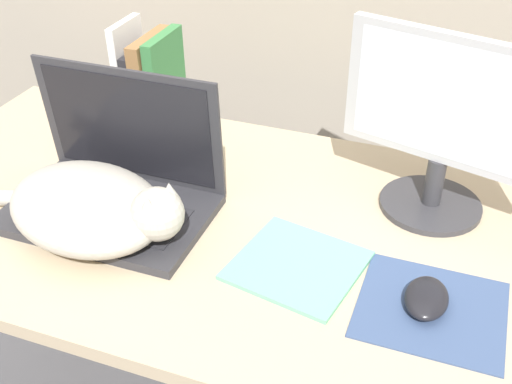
{
  "coord_description": "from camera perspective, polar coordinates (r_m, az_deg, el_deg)",
  "views": [
    {
      "loc": [
        0.45,
        -0.54,
        1.43
      ],
      "look_at": [
        0.12,
        0.34,
        0.81
      ],
      "focal_mm": 45.0,
      "sensor_mm": 36.0,
      "label": 1
    }
  ],
  "objects": [
    {
      "name": "mousepad",
      "position": [
        1.08,
        15.31,
        -10.01
      ],
      "size": [
        0.23,
        0.21,
        0.0
      ],
      "color": "#384C75",
      "rests_on": "desk"
    },
    {
      "name": "cat",
      "position": [
        1.2,
        -14.32,
        -1.34
      ],
      "size": [
        0.44,
        0.32,
        0.14
      ],
      "color": "#B2ADA3",
      "rests_on": "desk"
    },
    {
      "name": "book_row",
      "position": [
        1.52,
        -9.38,
        9.54
      ],
      "size": [
        0.12,
        0.16,
        0.25
      ],
      "color": "white",
      "rests_on": "desk"
    },
    {
      "name": "external_monitor",
      "position": [
        1.21,
        16.47,
        5.88
      ],
      "size": [
        0.38,
        0.2,
        0.35
      ],
      "color": "#333338",
      "rests_on": "desk"
    },
    {
      "name": "computer_mouse",
      "position": [
        1.07,
        14.91,
        -9.09
      ],
      "size": [
        0.07,
        0.1,
        0.03
      ],
      "color": "black",
      "rests_on": "mousepad"
    },
    {
      "name": "desk",
      "position": [
        1.29,
        -4.62,
        -4.29
      ],
      "size": [
        1.34,
        0.75,
        0.71
      ],
      "color": "tan",
      "rests_on": "ground_plane"
    },
    {
      "name": "notepad",
      "position": [
        1.12,
        3.7,
        -6.51
      ],
      "size": [
        0.24,
        0.24,
        0.01
      ],
      "color": "#6BBC93",
      "rests_on": "desk"
    },
    {
      "name": "laptop",
      "position": [
        1.26,
        -12.43,
        0.55
      ],
      "size": [
        0.39,
        0.25,
        0.27
      ],
      "color": "#2D2D33",
      "rests_on": "desk"
    }
  ]
}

